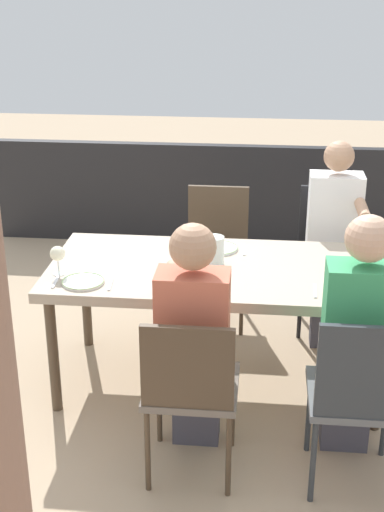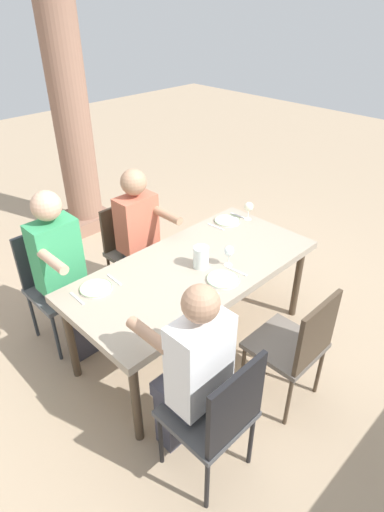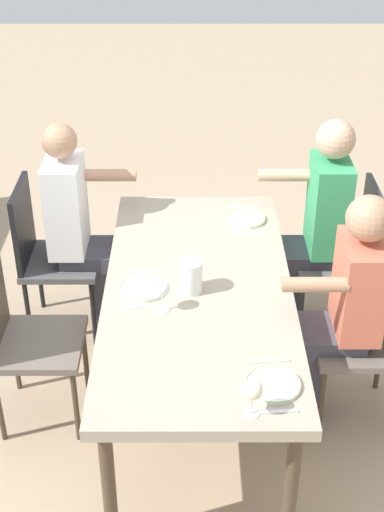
% 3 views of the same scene
% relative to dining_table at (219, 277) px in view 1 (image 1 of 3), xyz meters
% --- Properties ---
extents(ground_plane, '(16.00, 16.00, 0.00)m').
position_rel_dining_table_xyz_m(ground_plane, '(0.00, 0.00, -0.69)').
color(ground_plane, tan).
extents(dining_table, '(1.92, 0.91, 0.75)m').
position_rel_dining_table_xyz_m(dining_table, '(0.00, 0.00, 0.00)').
color(dining_table, tan).
rests_on(dining_table, ground).
extents(chair_west_north, '(0.44, 0.44, 0.94)m').
position_rel_dining_table_xyz_m(chair_west_north, '(-0.70, 0.88, -0.15)').
color(chair_west_north, '#5B5E61').
rests_on(chair_west_north, ground).
extents(chair_west_south, '(0.44, 0.44, 0.95)m').
position_rel_dining_table_xyz_m(chair_west_south, '(-0.70, -0.88, -0.15)').
color(chair_west_south, '#4F4F50').
rests_on(chair_west_south, ground).
extents(chair_mid_north, '(0.44, 0.44, 0.89)m').
position_rel_dining_table_xyz_m(chair_mid_north, '(0.07, 0.87, -0.17)').
color(chair_mid_north, '#6A6158').
rests_on(chair_mid_north, ground).
extents(chair_mid_south, '(0.44, 0.44, 0.93)m').
position_rel_dining_table_xyz_m(chair_mid_south, '(0.07, -0.88, -0.16)').
color(chair_mid_south, '#6A6158').
rests_on(chair_mid_south, ground).
extents(diner_woman_green, '(0.35, 0.50, 1.34)m').
position_rel_dining_table_xyz_m(diner_woman_green, '(-0.70, 0.68, 0.03)').
color(diner_woman_green, '#3F3F4C').
rests_on(diner_woman_green, ground).
extents(diner_man_white, '(0.35, 0.49, 1.32)m').
position_rel_dining_table_xyz_m(diner_man_white, '(-0.70, -0.67, 0.01)').
color(diner_man_white, '#3F3F4C').
rests_on(diner_man_white, ground).
extents(diner_guest_third, '(0.35, 0.50, 1.28)m').
position_rel_dining_table_xyz_m(diner_guest_third, '(0.07, 0.70, 0.00)').
color(diner_guest_third, '#3F3F4C').
rests_on(diner_guest_third, ground).
extents(patio_railing, '(4.32, 0.10, 0.90)m').
position_rel_dining_table_xyz_m(patio_railing, '(0.00, -2.31, -0.24)').
color(patio_railing, black).
rests_on(patio_railing, ground).
extents(plate_0, '(0.22, 0.22, 0.02)m').
position_rel_dining_table_xyz_m(plate_0, '(-0.67, 0.27, 0.07)').
color(plate_0, white).
rests_on(plate_0, dining_table).
extents(fork_0, '(0.02, 0.17, 0.01)m').
position_rel_dining_table_xyz_m(fork_0, '(-0.82, 0.27, 0.07)').
color(fork_0, silver).
rests_on(fork_0, dining_table).
extents(spoon_0, '(0.02, 0.17, 0.01)m').
position_rel_dining_table_xyz_m(spoon_0, '(-0.52, 0.27, 0.07)').
color(spoon_0, silver).
rests_on(spoon_0, dining_table).
extents(plate_1, '(0.23, 0.23, 0.02)m').
position_rel_dining_table_xyz_m(plate_1, '(0.02, -0.27, 0.07)').
color(plate_1, white).
rests_on(plate_1, dining_table).
extents(wine_glass_1, '(0.08, 0.08, 0.16)m').
position_rel_dining_table_xyz_m(wine_glass_1, '(0.19, -0.17, 0.18)').
color(wine_glass_1, white).
rests_on(wine_glass_1, dining_table).
extents(fork_1, '(0.03, 0.17, 0.01)m').
position_rel_dining_table_xyz_m(fork_1, '(-0.13, -0.27, 0.07)').
color(fork_1, silver).
rests_on(fork_1, dining_table).
extents(spoon_1, '(0.03, 0.17, 0.01)m').
position_rel_dining_table_xyz_m(spoon_1, '(0.17, -0.27, 0.07)').
color(spoon_1, silver).
rests_on(spoon_1, dining_table).
extents(plate_2, '(0.23, 0.23, 0.02)m').
position_rel_dining_table_xyz_m(plate_2, '(0.71, 0.29, 0.07)').
color(plate_2, white).
rests_on(plate_2, dining_table).
extents(wine_glass_2, '(0.08, 0.08, 0.17)m').
position_rel_dining_table_xyz_m(wine_glass_2, '(0.87, 0.19, 0.18)').
color(wine_glass_2, white).
rests_on(wine_glass_2, dining_table).
extents(fork_2, '(0.03, 0.17, 0.01)m').
position_rel_dining_table_xyz_m(fork_2, '(0.56, 0.29, 0.07)').
color(fork_2, silver).
rests_on(fork_2, dining_table).
extents(spoon_2, '(0.03, 0.17, 0.01)m').
position_rel_dining_table_xyz_m(spoon_2, '(0.86, 0.29, 0.07)').
color(spoon_2, silver).
rests_on(spoon_2, dining_table).
extents(water_pitcher, '(0.11, 0.11, 0.17)m').
position_rel_dining_table_xyz_m(water_pitcher, '(0.03, -0.04, 0.14)').
color(water_pitcher, white).
rests_on(water_pitcher, dining_table).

